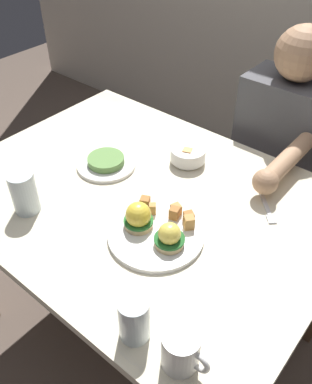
{
  "coord_description": "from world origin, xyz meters",
  "views": [
    {
      "loc": [
        0.66,
        -0.72,
        1.57
      ],
      "look_at": [
        0.06,
        0.0,
        0.78
      ],
      "focal_mm": 38.19,
      "sensor_mm": 36.0,
      "label": 1
    }
  ],
  "objects_px": {
    "diner_person": "(277,154)",
    "dining_table": "(142,218)",
    "eggs_benedict_plate": "(155,229)",
    "water_glass_extra": "(134,320)",
    "fruit_bowl": "(188,155)",
    "fork": "(267,208)",
    "side_plate": "(106,163)",
    "water_glass_far": "(25,195)",
    "coffee_mug": "(182,349)"
  },
  "relations": [
    {
      "from": "coffee_mug",
      "to": "water_glass_extra",
      "type": "bearing_deg",
      "value": -174.19
    },
    {
      "from": "side_plate",
      "to": "water_glass_far",
      "type": "bearing_deg",
      "value": -94.66
    },
    {
      "from": "eggs_benedict_plate",
      "to": "side_plate",
      "type": "xyz_separation_m",
      "value": [
        -0.34,
        0.15,
        -0.01
      ]
    },
    {
      "from": "eggs_benedict_plate",
      "to": "fruit_bowl",
      "type": "bearing_deg",
      "value": 112.0
    },
    {
      "from": "dining_table",
      "to": "water_glass_far",
      "type": "xyz_separation_m",
      "value": [
        -0.21,
        -0.27,
        0.16
      ]
    },
    {
      "from": "eggs_benedict_plate",
      "to": "diner_person",
      "type": "height_order",
      "value": "diner_person"
    },
    {
      "from": "water_glass_extra",
      "to": "water_glass_far",
      "type": "bearing_deg",
      "value": 168.94
    },
    {
      "from": "eggs_benedict_plate",
      "to": "water_glass_extra",
      "type": "relative_size",
      "value": 2.31
    },
    {
      "from": "water_glass_far",
      "to": "side_plate",
      "type": "relative_size",
      "value": 0.66
    },
    {
      "from": "eggs_benedict_plate",
      "to": "diner_person",
      "type": "distance_m",
      "value": 0.72
    },
    {
      "from": "diner_person",
      "to": "fruit_bowl",
      "type": "bearing_deg",
      "value": -114.99
    },
    {
      "from": "eggs_benedict_plate",
      "to": "water_glass_far",
      "type": "relative_size",
      "value": 2.06
    },
    {
      "from": "coffee_mug",
      "to": "water_glass_far",
      "type": "bearing_deg",
      "value": 172.0
    },
    {
      "from": "fruit_bowl",
      "to": "coffee_mug",
      "type": "distance_m",
      "value": 0.72
    },
    {
      "from": "fruit_bowl",
      "to": "fork",
      "type": "bearing_deg",
      "value": -7.2
    },
    {
      "from": "dining_table",
      "to": "side_plate",
      "type": "distance_m",
      "value": 0.23
    },
    {
      "from": "fork",
      "to": "water_glass_extra",
      "type": "height_order",
      "value": "water_glass_extra"
    },
    {
      "from": "eggs_benedict_plate",
      "to": "coffee_mug",
      "type": "bearing_deg",
      "value": -42.02
    },
    {
      "from": "dining_table",
      "to": "fork",
      "type": "xyz_separation_m",
      "value": [
        0.34,
        0.19,
        0.11
      ]
    },
    {
      "from": "water_glass_far",
      "to": "side_plate",
      "type": "height_order",
      "value": "water_glass_far"
    },
    {
      "from": "side_plate",
      "to": "eggs_benedict_plate",
      "type": "bearing_deg",
      "value": -23.38
    },
    {
      "from": "coffee_mug",
      "to": "dining_table",
      "type": "bearing_deg",
      "value": 139.86
    },
    {
      "from": "fruit_bowl",
      "to": "diner_person",
      "type": "xyz_separation_m",
      "value": [
        0.17,
        0.37,
        -0.12
      ]
    },
    {
      "from": "fruit_bowl",
      "to": "diner_person",
      "type": "distance_m",
      "value": 0.43
    },
    {
      "from": "eggs_benedict_plate",
      "to": "side_plate",
      "type": "height_order",
      "value": "eggs_benedict_plate"
    },
    {
      "from": "fork",
      "to": "diner_person",
      "type": "bearing_deg",
      "value": 110.49
    },
    {
      "from": "dining_table",
      "to": "side_plate",
      "type": "height_order",
      "value": "side_plate"
    },
    {
      "from": "water_glass_far",
      "to": "diner_person",
      "type": "bearing_deg",
      "value": 65.46
    },
    {
      "from": "water_glass_extra",
      "to": "diner_person",
      "type": "relative_size",
      "value": 0.1
    },
    {
      "from": "fruit_bowl",
      "to": "side_plate",
      "type": "xyz_separation_m",
      "value": [
        -0.2,
        -0.2,
        -0.02
      ]
    },
    {
      "from": "water_glass_far",
      "to": "water_glass_extra",
      "type": "height_order",
      "value": "water_glass_far"
    },
    {
      "from": "coffee_mug",
      "to": "diner_person",
      "type": "distance_m",
      "value": 1.0
    },
    {
      "from": "fork",
      "to": "side_plate",
      "type": "relative_size",
      "value": 0.63
    },
    {
      "from": "coffee_mug",
      "to": "water_glass_far",
      "type": "height_order",
      "value": "water_glass_far"
    },
    {
      "from": "fruit_bowl",
      "to": "coffee_mug",
      "type": "height_order",
      "value": "coffee_mug"
    },
    {
      "from": "eggs_benedict_plate",
      "to": "water_glass_extra",
      "type": "xyz_separation_m",
      "value": [
        0.16,
        -0.26,
        0.03
      ]
    },
    {
      "from": "fruit_bowl",
      "to": "fork",
      "type": "distance_m",
      "value": 0.33
    },
    {
      "from": "diner_person",
      "to": "dining_table",
      "type": "bearing_deg",
      "value": -107.09
    },
    {
      "from": "eggs_benedict_plate",
      "to": "water_glass_far",
      "type": "xyz_separation_m",
      "value": [
        -0.36,
        -0.16,
        0.03
      ]
    },
    {
      "from": "diner_person",
      "to": "side_plate",
      "type": "bearing_deg",
      "value": -123.41
    },
    {
      "from": "fruit_bowl",
      "to": "water_glass_extra",
      "type": "height_order",
      "value": "water_glass_extra"
    },
    {
      "from": "eggs_benedict_plate",
      "to": "water_glass_extra",
      "type": "distance_m",
      "value": 0.31
    },
    {
      "from": "fork",
      "to": "fruit_bowl",
      "type": "bearing_deg",
      "value": 172.8
    },
    {
      "from": "fruit_bowl",
      "to": "water_glass_far",
      "type": "distance_m",
      "value": 0.55
    },
    {
      "from": "fruit_bowl",
      "to": "water_glass_far",
      "type": "relative_size",
      "value": 0.92
    },
    {
      "from": "fruit_bowl",
      "to": "diner_person",
      "type": "bearing_deg",
      "value": 65.01
    },
    {
      "from": "coffee_mug",
      "to": "water_glass_far",
      "type": "xyz_separation_m",
      "value": [
        -0.64,
        0.09,
        0.01
      ]
    },
    {
      "from": "eggs_benedict_plate",
      "to": "fork",
      "type": "bearing_deg",
      "value": 57.99
    },
    {
      "from": "fruit_bowl",
      "to": "side_plate",
      "type": "relative_size",
      "value": 0.6
    },
    {
      "from": "dining_table",
      "to": "fork",
      "type": "height_order",
      "value": "fork"
    }
  ]
}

